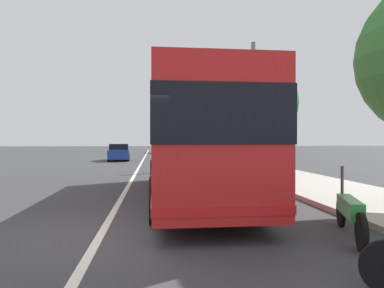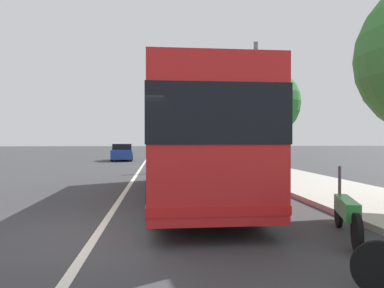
# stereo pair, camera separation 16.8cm
# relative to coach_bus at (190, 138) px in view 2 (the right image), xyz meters

# --- Properties ---
(ground_plane) EXTENTS (220.00, 220.00, 0.00)m
(ground_plane) POSITION_rel_coach_bus_xyz_m (-4.01, 2.13, -1.86)
(ground_plane) COLOR #38383A
(sidewalk_curb) EXTENTS (110.00, 3.60, 0.14)m
(sidewalk_curb) POSITION_rel_coach_bus_xyz_m (5.99, -4.99, -1.79)
(sidewalk_curb) COLOR #B2ADA3
(sidewalk_curb) RESTS_ON ground
(lane_divider_line) EXTENTS (110.00, 0.16, 0.01)m
(lane_divider_line) POSITION_rel_coach_bus_xyz_m (5.99, 2.13, -1.85)
(lane_divider_line) COLOR silver
(lane_divider_line) RESTS_ON ground
(coach_bus) EXTENTS (10.37, 2.56, 3.28)m
(coach_bus) POSITION_rel_coach_bus_xyz_m (0.00, 0.00, 0.00)
(coach_bus) COLOR red
(coach_bus) RESTS_ON ground
(motorcycle_far_end) EXTENTS (2.23, 0.82, 1.26)m
(motorcycle_far_end) POSITION_rel_coach_bus_xyz_m (-4.74, -2.45, -1.39)
(motorcycle_far_end) COLOR black
(motorcycle_far_end) RESTS_ON ground
(car_ahead_same_lane) EXTENTS (4.44, 2.03, 1.49)m
(car_ahead_same_lane) POSITION_rel_coach_bus_xyz_m (21.04, 4.22, -1.15)
(car_ahead_same_lane) COLOR navy
(car_ahead_same_lane) RESTS_ON ground
(car_behind_bus) EXTENTS (4.32, 1.85, 1.53)m
(car_behind_bus) POSITION_rel_coach_bus_xyz_m (39.77, 0.20, -1.13)
(car_behind_bus) COLOR gray
(car_behind_bus) RESTS_ON ground
(roadside_tree_mid_block) EXTENTS (3.54, 3.54, 5.52)m
(roadside_tree_mid_block) POSITION_rel_coach_bus_xyz_m (7.01, -4.56, 1.87)
(roadside_tree_mid_block) COLOR brown
(roadside_tree_mid_block) RESTS_ON ground
(utility_pole) EXTENTS (0.29, 0.29, 8.33)m
(utility_pole) POSITION_rel_coach_bus_xyz_m (12.15, -5.46, 2.31)
(utility_pole) COLOR slate
(utility_pole) RESTS_ON ground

